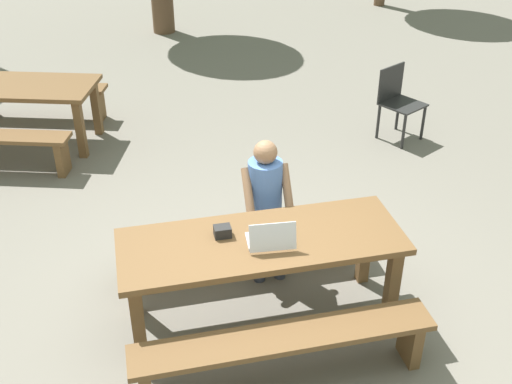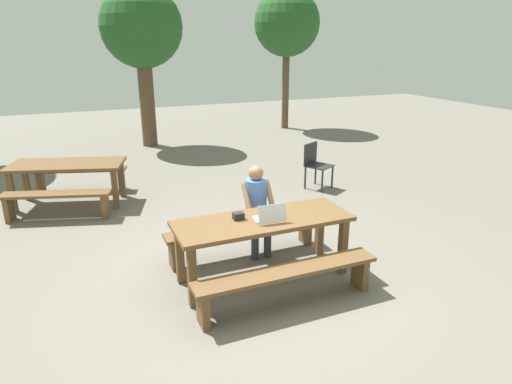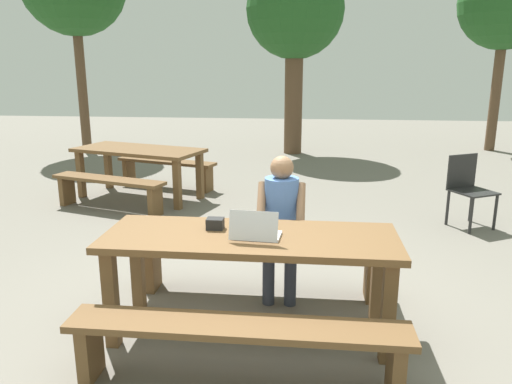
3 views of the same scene
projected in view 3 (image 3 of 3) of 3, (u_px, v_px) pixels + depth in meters
The scene contains 13 objects.
ground_plane at pixel (250, 332), 3.72m from camera, with size 30.00×30.00×0.00m, color slate.
picnic_table_front at pixel (250, 250), 3.55m from camera, with size 2.09×0.75×0.77m.
bench_near at pixel (238, 338), 3.00m from camera, with size 2.09×0.30×0.43m.
bench_far at pixel (259, 257), 4.26m from camera, with size 2.09×0.30×0.43m.
laptop at pixel (255, 232), 3.43m from camera, with size 0.35×0.29×0.22m.
small_pouch at pixel (215, 224), 3.64m from camera, with size 0.12×0.10×0.08m.
person_seated at pixel (281, 218), 4.11m from camera, with size 0.39×0.40×1.22m.
plastic_chair at pixel (468, 188), 6.06m from camera, with size 0.60×0.60×0.87m.
picnic_table_mid at pixel (139, 156), 7.30m from camera, with size 2.04×1.34×0.75m.
bench_mid_south at pixel (109, 186), 6.75m from camera, with size 1.71×0.79×0.45m.
bench_mid_north at pixel (167, 167), 8.01m from camera, with size 1.71×0.79×0.45m.
tree_left at pixel (506, 4), 10.77m from camera, with size 2.02×2.02×4.26m.
tree_right at pixel (295, 12), 10.47m from camera, with size 2.08×2.08×4.11m.
Camera 3 is at (0.39, -3.32, 1.94)m, focal length 34.88 mm.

